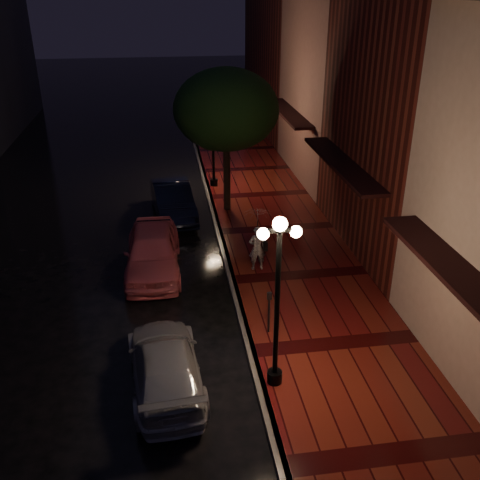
{
  "coord_description": "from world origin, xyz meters",
  "views": [
    {
      "loc": [
        -1.95,
        -14.87,
        8.8
      ],
      "look_at": [
        0.3,
        0.32,
        1.4
      ],
      "focal_mm": 40.0,
      "sensor_mm": 36.0,
      "label": 1
    }
  ],
  "objects_px": {
    "woman_with_umbrella": "(258,230)",
    "parking_meter": "(269,308)",
    "navy_car": "(173,200)",
    "pink_car": "(153,251)",
    "silver_car": "(165,365)",
    "streetlamp_near": "(277,294)",
    "streetlamp_far": "(213,134)",
    "street_tree": "(226,112)"
  },
  "relations": [
    {
      "from": "woman_with_umbrella",
      "to": "parking_meter",
      "type": "distance_m",
      "value": 3.67
    },
    {
      "from": "navy_car",
      "to": "parking_meter",
      "type": "distance_m",
      "value": 9.16
    },
    {
      "from": "pink_car",
      "to": "silver_car",
      "type": "xyz_separation_m",
      "value": [
        0.28,
        -5.79,
        -0.16
      ]
    },
    {
      "from": "silver_car",
      "to": "woman_with_umbrella",
      "type": "bearing_deg",
      "value": -125.75
    },
    {
      "from": "pink_car",
      "to": "silver_car",
      "type": "distance_m",
      "value": 5.8
    },
    {
      "from": "navy_car",
      "to": "parking_meter",
      "type": "xyz_separation_m",
      "value": [
        2.28,
        -8.87,
        0.21
      ]
    },
    {
      "from": "streetlamp_near",
      "to": "pink_car",
      "type": "xyz_separation_m",
      "value": [
        -2.85,
        6.24,
        -1.84
      ]
    },
    {
      "from": "streetlamp_near",
      "to": "streetlamp_far",
      "type": "relative_size",
      "value": 1.0
    },
    {
      "from": "parking_meter",
      "to": "streetlamp_far",
      "type": "bearing_deg",
      "value": 84.92
    },
    {
      "from": "streetlamp_near",
      "to": "woman_with_umbrella",
      "type": "distance_m",
      "value": 5.74
    },
    {
      "from": "navy_car",
      "to": "woman_with_umbrella",
      "type": "distance_m",
      "value": 5.94
    },
    {
      "from": "streetlamp_near",
      "to": "parking_meter",
      "type": "distance_m",
      "value": 2.65
    },
    {
      "from": "streetlamp_far",
      "to": "street_tree",
      "type": "height_order",
      "value": "street_tree"
    },
    {
      "from": "navy_car",
      "to": "silver_car",
      "type": "bearing_deg",
      "value": -98.97
    },
    {
      "from": "pink_car",
      "to": "parking_meter",
      "type": "height_order",
      "value": "pink_car"
    },
    {
      "from": "streetlamp_far",
      "to": "silver_car",
      "type": "xyz_separation_m",
      "value": [
        -2.57,
        -13.55,
        -2.01
      ]
    },
    {
      "from": "streetlamp_near",
      "to": "street_tree",
      "type": "height_order",
      "value": "street_tree"
    },
    {
      "from": "street_tree",
      "to": "navy_car",
      "type": "distance_m",
      "value": 4.22
    },
    {
      "from": "navy_car",
      "to": "streetlamp_far",
      "type": "bearing_deg",
      "value": 50.94
    },
    {
      "from": "streetlamp_far",
      "to": "silver_car",
      "type": "height_order",
      "value": "streetlamp_far"
    },
    {
      "from": "street_tree",
      "to": "silver_car",
      "type": "relative_size",
      "value": 1.42
    },
    {
      "from": "navy_car",
      "to": "woman_with_umbrella",
      "type": "relative_size",
      "value": 1.98
    },
    {
      "from": "navy_car",
      "to": "parking_meter",
      "type": "relative_size",
      "value": 3.4
    },
    {
      "from": "silver_car",
      "to": "pink_car",
      "type": "bearing_deg",
      "value": -91.71
    },
    {
      "from": "streetlamp_far",
      "to": "pink_car",
      "type": "bearing_deg",
      "value": -110.16
    },
    {
      "from": "streetlamp_far",
      "to": "navy_car",
      "type": "xyz_separation_m",
      "value": [
        -2.02,
        -3.1,
        -1.9
      ]
    },
    {
      "from": "streetlamp_far",
      "to": "street_tree",
      "type": "relative_size",
      "value": 0.74
    },
    {
      "from": "street_tree",
      "to": "parking_meter",
      "type": "distance_m",
      "value": 9.56
    },
    {
      "from": "pink_car",
      "to": "parking_meter",
      "type": "xyz_separation_m",
      "value": [
        3.1,
        -4.21,
        0.15
      ]
    },
    {
      "from": "streetlamp_near",
      "to": "woman_with_umbrella",
      "type": "relative_size",
      "value": 2.0
    },
    {
      "from": "woman_with_umbrella",
      "to": "parking_meter",
      "type": "xyz_separation_m",
      "value": [
        -0.32,
        -3.59,
        -0.67
      ]
    },
    {
      "from": "street_tree",
      "to": "navy_car",
      "type": "relative_size",
      "value": 1.36
    },
    {
      "from": "silver_car",
      "to": "parking_meter",
      "type": "bearing_deg",
      "value": -155.29
    },
    {
      "from": "woman_with_umbrella",
      "to": "parking_meter",
      "type": "relative_size",
      "value": 1.72
    },
    {
      "from": "pink_car",
      "to": "woman_with_umbrella",
      "type": "xyz_separation_m",
      "value": [
        3.42,
        -0.62,
        0.82
      ]
    },
    {
      "from": "streetlamp_far",
      "to": "pink_car",
      "type": "relative_size",
      "value": 0.97
    },
    {
      "from": "pink_car",
      "to": "navy_car",
      "type": "distance_m",
      "value": 4.73
    },
    {
      "from": "streetlamp_far",
      "to": "silver_car",
      "type": "relative_size",
      "value": 1.05
    },
    {
      "from": "pink_car",
      "to": "streetlamp_far",
      "type": "bearing_deg",
      "value": 71.23
    },
    {
      "from": "pink_car",
      "to": "navy_car",
      "type": "height_order",
      "value": "pink_car"
    },
    {
      "from": "streetlamp_far",
      "to": "pink_car",
      "type": "height_order",
      "value": "streetlamp_far"
    },
    {
      "from": "streetlamp_far",
      "to": "woman_with_umbrella",
      "type": "height_order",
      "value": "streetlamp_far"
    }
  ]
}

